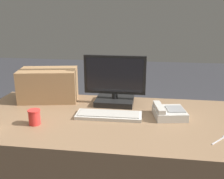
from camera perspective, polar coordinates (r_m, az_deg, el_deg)
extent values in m
cube|color=#8C6B4C|center=(1.91, -1.31, -16.31)|extent=(1.80, 0.90, 0.74)
cube|color=black|center=(1.99, 0.60, -2.46)|extent=(0.28, 0.24, 0.04)
cylinder|color=black|center=(1.98, 0.60, -1.37)|extent=(0.04, 0.04, 0.04)
cube|color=black|center=(1.93, 0.61, 3.23)|extent=(0.46, 0.03, 0.29)
cube|color=black|center=(1.91, 0.55, 3.11)|extent=(0.42, 0.01, 0.25)
cube|color=beige|center=(1.74, -0.68, -5.65)|extent=(0.44, 0.17, 0.02)
cube|color=#B7B2A8|center=(1.74, -0.68, -5.23)|extent=(0.40, 0.13, 0.01)
cube|color=beige|center=(1.78, 12.39, -5.06)|extent=(0.23, 0.24, 0.05)
cube|color=beige|center=(1.75, 10.21, -3.88)|extent=(0.08, 0.20, 0.03)
cube|color=gray|center=(1.78, 13.57, -4.15)|extent=(0.13, 0.14, 0.01)
cylinder|color=red|center=(1.69, -16.52, -5.91)|extent=(0.07, 0.07, 0.09)
cylinder|color=red|center=(1.67, -16.66, -4.41)|extent=(0.08, 0.08, 0.01)
cube|color=silver|center=(1.55, 22.12, -10.30)|extent=(0.09, 0.10, 0.00)
cube|color=#9E754C|center=(2.10, -13.63, 1.02)|extent=(0.48, 0.34, 0.24)
cube|color=brown|center=(2.07, -13.86, 4.31)|extent=(0.42, 0.12, 0.00)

